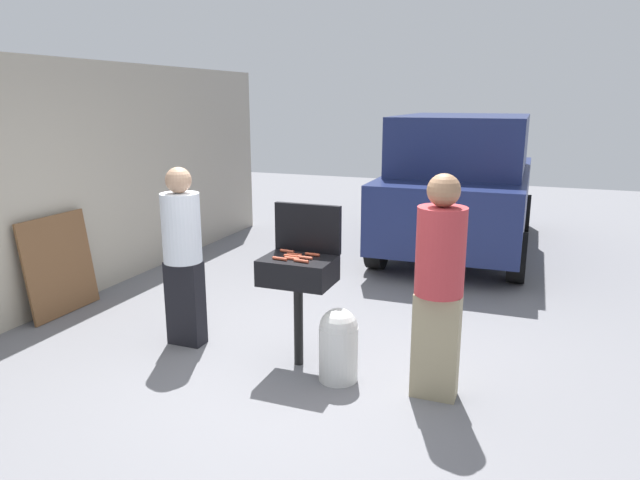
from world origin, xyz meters
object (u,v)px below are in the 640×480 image
hot_dog_0 (294,255)px  parked_minivan (462,182)px  hot_dog_3 (312,254)px  leaning_board (60,265)px  hot_dog_1 (305,258)px  hot_dog_2 (291,256)px  person_right (439,280)px  person_left (183,251)px  hot_dog_6 (287,251)px  bbq_grill (298,275)px  propane_tank (338,343)px  hot_dog_5 (301,261)px  hot_dog_7 (292,258)px  hot_dog_4 (280,259)px

hot_dog_0 → parked_minivan: parked_minivan is taller
hot_dog_3 → leaning_board: bearing=177.4°
leaning_board → hot_dog_1: bearing=-4.8°
hot_dog_2 → parked_minivan: bearing=80.3°
hot_dog_1 → person_right: 1.14m
hot_dog_3 → person_right: bearing=-11.9°
person_left → hot_dog_6: bearing=-5.7°
hot_dog_2 → person_left: size_ratio=0.08×
parked_minivan → leaning_board: bearing=49.6°
bbq_grill → person_left: bearing=178.6°
bbq_grill → propane_tank: bearing=-19.8°
person_right → hot_dog_5: bearing=-2.4°
person_right → parked_minivan: (-0.47, 4.71, 0.08)m
hot_dog_0 → hot_dog_6: 0.13m
person_right → leaning_board: 4.10m
hot_dog_6 → parked_minivan: bearing=78.8°
person_left → hot_dog_3: bearing=-7.8°
hot_dog_7 → person_left: person_left is taller
hot_dog_0 → hot_dog_2: bearing=-94.5°
hot_dog_2 → hot_dog_5: 0.17m
hot_dog_4 → hot_dog_7: (0.09, 0.04, 0.00)m
person_right → propane_tank: bearing=-0.1°
bbq_grill → propane_tank: (0.42, -0.15, -0.49)m
hot_dog_1 → parked_minivan: (0.66, 4.59, 0.05)m
hot_dog_5 → hot_dog_7: same height
bbq_grill → leaning_board: size_ratio=0.90×
propane_tank → parked_minivan: size_ratio=0.14×
parked_minivan → bbq_grill: bearing=80.2°
hot_dog_2 → parked_minivan: size_ratio=0.03×
hot_dog_6 → leaning_board: 2.75m
hot_dog_4 → person_left: bearing=172.1°
hot_dog_7 → person_right: size_ratio=0.07×
person_right → leaning_board: size_ratio=1.63×
hot_dog_7 → leaning_board: leaning_board is taller
hot_dog_5 → person_right: size_ratio=0.07×
hot_dog_5 → person_left: (-1.24, 0.14, -0.07)m
hot_dog_6 → parked_minivan: parked_minivan is taller
leaning_board → propane_tank: bearing=-6.7°
hot_dog_2 → hot_dog_4: bearing=-119.3°
hot_dog_2 → hot_dog_6: 0.17m
person_left → leaning_board: 1.76m
hot_dog_3 → hot_dog_2: bearing=-140.7°
hot_dog_0 → propane_tank: (0.47, -0.19, -0.65)m
hot_dog_5 → parked_minivan: (0.65, 4.69, 0.05)m
hot_dog_2 → person_left: 1.11m
hot_dog_0 → hot_dog_4: bearing=-111.3°
hot_dog_3 → leaning_board: size_ratio=0.12×
person_left → hot_dog_7: bearing=-16.4°
leaning_board → hot_dog_3: bearing=-2.6°
bbq_grill → hot_dog_3: hot_dog_3 is taller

